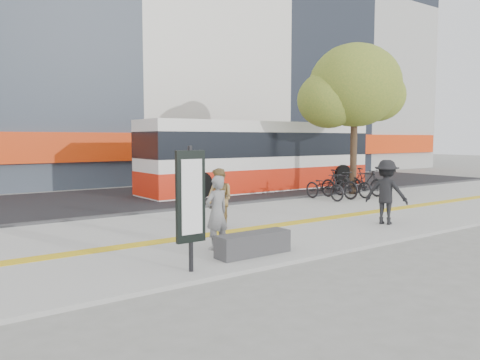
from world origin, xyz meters
TOP-DOWN VIEW (x-y plane):
  - ground at (0.00, 0.00)m, footprint 120.00×120.00m
  - sidewalk at (0.00, 1.50)m, footprint 40.00×7.00m
  - tactile_strip at (0.00, 1.00)m, footprint 40.00×0.45m
  - street at (0.00, 9.00)m, footprint 40.00×8.00m
  - curb at (0.00, 5.00)m, footprint 40.00×0.25m
  - bench at (-2.60, -1.20)m, footprint 1.60×0.45m
  - signboard at (-4.20, -1.51)m, footprint 0.55×0.10m
  - street_tree at (7.18, 4.82)m, footprint 4.40×3.80m
  - bus at (5.30, 8.50)m, footprint 11.65×2.76m
  - bicycle_row at (5.94, 4.00)m, footprint 3.00×1.93m
  - seated_woman at (-2.92, -0.36)m, footprint 0.61×0.45m
  - pedestrian_tan at (-1.62, 1.51)m, footprint 0.73×0.86m
  - pedestrian_dark at (2.43, -0.57)m, footprint 1.07×1.30m

SIDE VIEW (x-z plane):
  - ground at x=0.00m, z-range 0.00..0.00m
  - street at x=0.00m, z-range 0.00..0.06m
  - sidewalk at x=0.00m, z-range 0.00..0.08m
  - curb at x=0.00m, z-range 0.00..0.14m
  - tactile_strip at x=0.00m, z-range 0.08..0.09m
  - bench at x=-2.60m, z-range 0.08..0.53m
  - bicycle_row at x=5.94m, z-range 0.05..1.17m
  - seated_woman at x=-2.92m, z-range 0.08..1.64m
  - pedestrian_tan at x=-1.62m, z-range 0.08..1.64m
  - pedestrian_dark at x=2.43m, z-range 0.08..1.83m
  - signboard at x=-4.20m, z-range 0.27..2.47m
  - bus at x=5.30m, z-range -0.03..3.07m
  - street_tree at x=7.18m, z-range 1.36..7.67m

